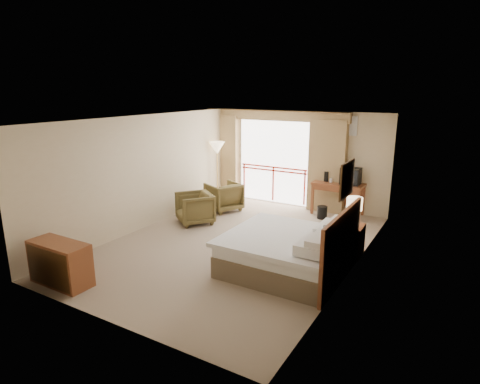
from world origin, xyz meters
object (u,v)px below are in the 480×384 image
Objects in this scene: side_table at (204,204)px; floor_lamp at (217,150)px; desk at (339,189)px; armchair_near at (195,223)px; nightstand at (351,240)px; tv at (351,176)px; bed at (289,251)px; wastebasket at (322,212)px; armchair_far at (224,210)px; table_lamp at (354,204)px; dresser at (60,263)px.

side_table is 1.99m from floor_lamp.
floor_lamp is (-0.54, 1.49, 1.19)m from side_table.
armchair_near is (-2.87, -2.56, -0.68)m from desk.
tv is (-0.76, 2.52, 0.77)m from nightstand.
bed is 1.60× the size of desk.
wastebasket is 3.11m from side_table.
desk is at bearing 34.08° from side_table.
armchair_near is (-2.64, -1.96, -0.16)m from wastebasket.
armchair_far is 0.83m from side_table.
nightstand is 0.74× the size of armchair_far.
dresser is at bearing -136.20° from table_lamp.
armchair_near is 0.74× the size of dresser.
tv reaches higher than side_table.
dresser is at bearing -115.10° from wastebasket.
nightstand reaches higher than armchair_far.
desk is (-1.06, 2.53, -0.39)m from table_lamp.
dresser is at bearing -53.14° from armchair_near.
table_lamp is 0.64× the size of armchair_far.
table_lamp is 1.12× the size of side_table.
bed is 2.50× the size of armchair_near.
floor_lamp reaches higher than armchair_far.
side_table is at bearing 170.48° from nightstand.
desk reaches higher than armchair_far.
side_table is at bearing -70.02° from floor_lamp.
nightstand is 5.17m from floor_lamp.
side_table is (-2.99, -2.02, -0.34)m from desk.
wastebasket is at bearing 123.75° from table_lamp.
armchair_far is 0.48× the size of floor_lamp.
tv is at bearing 107.11° from table_lamp.
dresser is (-3.99, -3.77, 0.06)m from nightstand.
nightstand is 1.30× the size of tv.
table_lamp is 0.65× the size of armchair_near.
desk is 0.82m from wastebasket.
side_table is 4.33m from dresser.
tv is 1.19m from wastebasket.
floor_lamp is (-0.66, 2.03, 1.53)m from armchair_near.
armchair_far is at bearing 78.44° from side_table.
tv reaches higher than armchair_far.
floor_lamp is at bearing 145.61° from armchair_near.
floor_lamp reaches higher than side_table.
armchair_far is at bearing 159.80° from nightstand.
bed is 3.32m from wastebasket.
bed is 1.20× the size of floor_lamp.
dresser is (0.06, -4.33, 0.04)m from side_table.
dresser reaches higher than side_table.
nightstand is at bearing 58.26° from bed.
floor_lamp is at bearing 109.98° from side_table.
wastebasket is 0.18× the size of floor_lamp.
table_lamp is at bearing 88.33° from nightstand.
tv is (0.04, 3.81, 0.71)m from bed.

